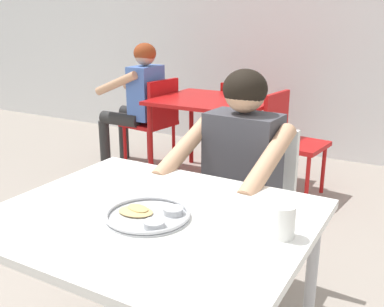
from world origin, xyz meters
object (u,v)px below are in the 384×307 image
table_foreground (152,235)px  chair_red_far (242,116)px  diner_foreground (233,174)px  chair_red_right (288,136)px  drinking_cup (284,220)px  table_background_red (214,109)px  patron_background (138,95)px  thali_tray (149,215)px  chair_foreground (252,199)px  chair_red_left (155,118)px

table_foreground → chair_red_far: (-0.87, 2.78, -0.21)m
diner_foreground → chair_red_right: diner_foreground is taller
table_foreground → chair_red_right: (-0.22, 2.25, -0.20)m
drinking_cup → chair_red_far: drinking_cup is taller
diner_foreground → chair_red_far: diner_foreground is taller
table_background_red → chair_red_far: 0.62m
patron_background → chair_red_right: bearing=2.3°
patron_background → chair_red_far: bearing=36.5°
chair_red_far → patron_background: bearing=-143.5°
chair_red_right → drinking_cup: bearing=-73.1°
thali_tray → chair_red_far: (-0.88, 2.81, -0.30)m
patron_background → chair_foreground: bearing=-38.2°
chair_red_far → patron_background: patron_background is taller
drinking_cup → chair_red_far: (-1.31, 2.72, -0.34)m
chair_foreground → table_background_red: chair_foreground is taller
patron_background → diner_foreground: bearing=-42.7°
table_background_red → chair_foreground: bearing=-55.9°
chair_red_left → drinking_cup: bearing=-48.0°
chair_red_far → table_foreground: bearing=-72.7°
drinking_cup → chair_red_far: bearing=115.6°
chair_foreground → drinking_cup: bearing=-62.6°
thali_tray → drinking_cup: size_ratio=2.76×
chair_red_left → table_foreground: bearing=-55.9°
table_foreground → drinking_cup: 0.46m
chair_red_left → chair_red_far: (0.64, 0.56, -0.02)m
diner_foreground → table_background_red: 1.79m
table_foreground → patron_background: bearing=127.3°
chair_red_right → patron_background: size_ratio=0.70×
thali_tray → diner_foreground: (0.01, 0.66, -0.06)m
table_foreground → diner_foreground: bearing=88.5°
table_background_red → drinking_cup: bearing=-58.3°
diner_foreground → table_foreground: bearing=-91.5°
table_foreground → drinking_cup: drinking_cup is taller
table_foreground → diner_foreground: 0.63m
thali_tray → patron_background: bearing=127.1°
diner_foreground → chair_red_left: bearing=133.7°
drinking_cup → patron_background: patron_background is taller
chair_foreground → patron_background: patron_background is taller
chair_red_left → chair_red_far: 0.85m
chair_foreground → chair_red_left: size_ratio=1.01×
drinking_cup → chair_red_left: 2.92m
diner_foreground → table_background_red: diner_foreground is taller
chair_foreground → diner_foreground: diner_foreground is taller
chair_red_right → patron_background: 1.46m
table_background_red → chair_red_right: 0.68m
table_foreground → thali_tray: bearing=-72.4°
diner_foreground → chair_red_far: bearing=112.3°
table_background_red → chair_red_right: size_ratio=1.17×
chair_red_right → chair_red_left: bearing=-178.8°
chair_foreground → chair_red_left: chair_foreground is taller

